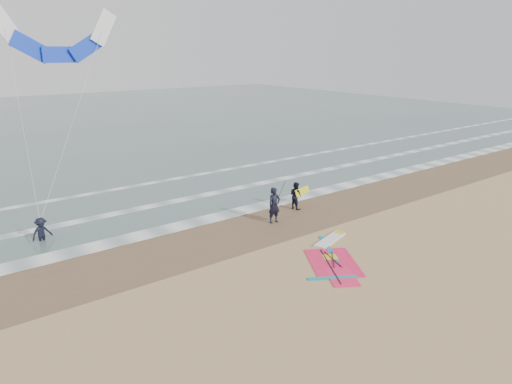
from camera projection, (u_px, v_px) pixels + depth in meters
ground at (355, 263)px, 19.42m from camera, size 120.00×120.00×0.00m
sea_water at (59, 123)px, 56.25m from camera, size 120.00×80.00×0.02m
wet_sand_band at (268, 222)px, 24.02m from camera, size 120.00×5.00×0.01m
foam_waterline at (223, 200)px, 27.42m from camera, size 120.00×9.15×0.02m
windsurf_rig at (333, 256)px, 20.01m from camera, size 4.75×4.49×0.11m
person_standing at (274, 205)px, 23.68m from camera, size 0.73×0.50×1.91m
person_walking at (296, 195)px, 25.83m from camera, size 0.63×0.79×1.57m
person_wading at (41, 226)px, 21.38m from camera, size 1.11×0.82×1.54m
held_pole at (279, 196)px, 23.71m from camera, size 0.17×0.86×1.82m
carried_kiteboard at (302, 191)px, 25.92m from camera, size 1.30×0.51×0.39m
surf_kite at (58, 41)px, 23.30m from camera, size 6.38×3.93×9.83m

